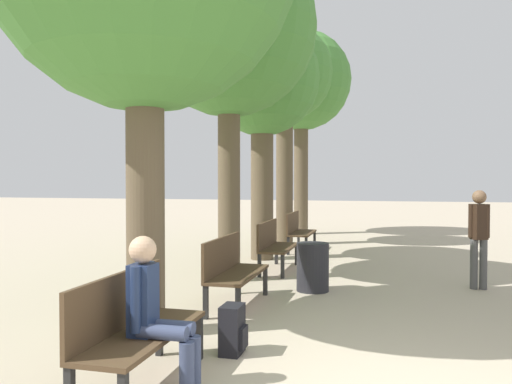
# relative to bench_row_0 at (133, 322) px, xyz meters

# --- Properties ---
(bench_row_0) EXTENTS (0.51, 1.55, 0.95)m
(bench_row_0) POSITION_rel_bench_row_0_xyz_m (0.00, 0.00, 0.00)
(bench_row_0) COLOR #4C3823
(bench_row_0) RESTS_ON ground_plane
(bench_row_1) EXTENTS (0.51, 1.55, 0.95)m
(bench_row_1) POSITION_rel_bench_row_0_xyz_m (0.00, 2.80, 0.00)
(bench_row_1) COLOR #4C3823
(bench_row_1) RESTS_ON ground_plane
(bench_row_2) EXTENTS (0.51, 1.55, 0.95)m
(bench_row_2) POSITION_rel_bench_row_0_xyz_m (0.00, 5.61, 0.00)
(bench_row_2) COLOR #4C3823
(bench_row_2) RESTS_ON ground_plane
(bench_row_3) EXTENTS (0.51, 1.55, 0.95)m
(bench_row_3) POSITION_rel_bench_row_0_xyz_m (0.00, 8.41, 0.00)
(bench_row_3) COLOR #4C3823
(bench_row_3) RESTS_ON ground_plane
(tree_row_1) EXTENTS (3.05, 3.05, 5.91)m
(tree_row_1) POSITION_rel_bench_row_0_xyz_m (-0.56, 4.48, 3.79)
(tree_row_1) COLOR brown
(tree_row_1) RESTS_ON ground_plane
(tree_row_2) EXTENTS (2.55, 2.55, 5.28)m
(tree_row_2) POSITION_rel_bench_row_0_xyz_m (-0.56, 6.92, 3.35)
(tree_row_2) COLOR brown
(tree_row_2) RESTS_ON ground_plane
(tree_row_3) EXTENTS (2.60, 2.60, 5.96)m
(tree_row_3) POSITION_rel_bench_row_0_xyz_m (-0.56, 9.50, 4.00)
(tree_row_3) COLOR brown
(tree_row_3) RESTS_ON ground_plane
(tree_row_4) EXTENTS (3.22, 3.22, 6.60)m
(tree_row_4) POSITION_rel_bench_row_0_xyz_m (-0.56, 12.30, 4.38)
(tree_row_4) COLOR brown
(tree_row_4) RESTS_ON ground_plane
(person_seated) EXTENTS (0.59, 0.34, 1.29)m
(person_seated) POSITION_rel_bench_row_0_xyz_m (0.25, -0.07, 0.15)
(person_seated) COLOR #384260
(person_seated) RESTS_ON ground_plane
(backpack) EXTENTS (0.24, 0.30, 0.49)m
(backpack) POSITION_rel_bench_row_0_xyz_m (0.59, 0.96, -0.30)
(backpack) COLOR black
(backpack) RESTS_ON ground_plane
(pedestrian_near) EXTENTS (0.32, 0.26, 1.59)m
(pedestrian_near) POSITION_rel_bench_row_0_xyz_m (3.53, 4.78, 0.37)
(pedestrian_near) COLOR #4C4C4C
(pedestrian_near) RESTS_ON ground_plane
(trash_bin) EXTENTS (0.51, 0.51, 0.76)m
(trash_bin) POSITION_rel_bench_row_0_xyz_m (0.97, 4.01, -0.16)
(trash_bin) COLOR #232328
(trash_bin) RESTS_ON ground_plane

